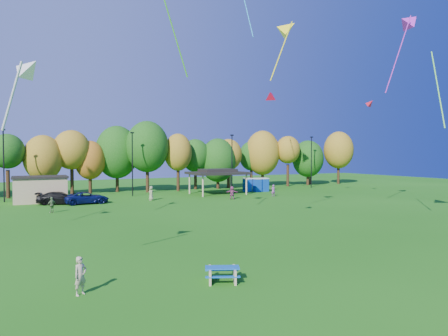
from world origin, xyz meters
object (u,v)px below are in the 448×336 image
porta_potties (256,185)px  car_d (60,198)px  kite_flyer (80,276)px  car_c (87,198)px  picnic_table (222,273)px

porta_potties → car_d: porta_potties is taller
car_d → porta_potties: bearing=-65.9°
kite_flyer → car_c: (4.65, 32.38, -0.10)m
porta_potties → kite_flyer: bearing=-130.3°
picnic_table → car_c: car_c is taller
porta_potties → kite_flyer: porta_potties is taller
picnic_table → car_d: 34.74m
picnic_table → car_c: size_ratio=0.39×
porta_potties → picnic_table: 45.21m
picnic_table → car_c: bearing=116.5°
porta_potties → car_d: bearing=-173.6°
porta_potties → picnic_table: size_ratio=1.88×
picnic_table → kite_flyer: size_ratio=1.21×
porta_potties → picnic_table: porta_potties is taller
kite_flyer → car_d: bearing=54.3°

